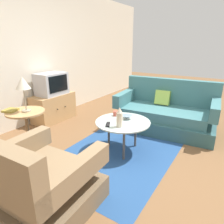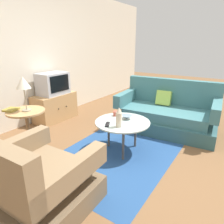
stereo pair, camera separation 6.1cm
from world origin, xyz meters
name	(u,v)px [view 1 (the left image)]	position (x,y,z in m)	size (l,w,h in m)	color
ground_plane	(130,155)	(0.00, 0.00, 0.00)	(16.00, 16.00, 0.00)	brown
back_wall	(19,55)	(0.00, 2.36, 1.35)	(9.00, 0.12, 2.70)	beige
area_rug	(122,150)	(0.07, 0.17, 0.00)	(2.37, 1.51, 0.00)	navy
armchair	(38,185)	(-1.38, 0.26, 0.30)	(0.96, 0.99, 0.89)	brown
couch	(166,114)	(1.24, -0.11, 0.30)	(1.05, 1.83, 0.91)	#325C60
coffee_table	(123,124)	(0.07, 0.17, 0.44)	(0.81, 0.81, 0.48)	#B2C6C1
side_table	(27,123)	(-0.71, 1.33, 0.47)	(0.54, 0.54, 0.65)	tan
tv_stand	(54,107)	(0.42, 2.04, 0.28)	(0.89, 0.47, 0.56)	tan
television	(52,84)	(0.42, 2.03, 0.78)	(0.59, 0.41, 0.44)	#B7B7BC
table_lamp	(23,84)	(-0.71, 1.30, 1.04)	(0.20, 0.20, 0.49)	#9E937A
vase	(119,118)	(-0.13, 0.11, 0.61)	(0.09, 0.09, 0.28)	beige
mug	(116,113)	(0.22, 0.38, 0.52)	(0.12, 0.08, 0.08)	#B74C3D
bowl	(127,117)	(0.19, 0.16, 0.51)	(0.17, 0.17, 0.06)	slate
tv_remote_dark	(108,124)	(-0.17, 0.27, 0.49)	(0.17, 0.12, 0.02)	black
book	(10,110)	(-0.83, 1.50, 0.66)	(0.22, 0.21, 0.03)	olive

